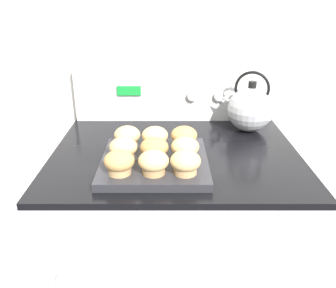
{
  "coord_description": "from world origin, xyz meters",
  "views": [
    {
      "loc": [
        -0.02,
        -0.67,
        1.33
      ],
      "look_at": [
        -0.02,
        0.26,
        0.93
      ],
      "focal_mm": 38.0,
      "sensor_mm": 36.0,
      "label": 1
    }
  ],
  "objects": [
    {
      "name": "control_panel",
      "position": [
        0.0,
        0.61,
        0.99
      ],
      "size": [
        0.72,
        0.07,
        0.2
      ],
      "color": "white",
      "rests_on": "stove_range"
    },
    {
      "name": "muffin_r0_c1",
      "position": [
        -0.06,
        0.13,
        0.94
      ],
      "size": [
        0.08,
        0.08,
        0.06
      ],
      "color": "tan",
      "rests_on": "muffin_pan"
    },
    {
      "name": "muffin_r0_c2",
      "position": [
        0.02,
        0.13,
        0.94
      ],
      "size": [
        0.08,
        0.08,
        0.06
      ],
      "color": "tan",
      "rests_on": "muffin_pan"
    },
    {
      "name": "muffin_pan",
      "position": [
        -0.06,
        0.21,
        0.9
      ],
      "size": [
        0.29,
        0.29,
        0.02
      ],
      "color": "#28282D",
      "rests_on": "stove_range"
    },
    {
      "name": "wall_back",
      "position": [
        0.0,
        0.66,
        1.2
      ],
      "size": [
        8.0,
        0.05,
        2.4
      ],
      "color": "white",
      "rests_on": "ground_plane"
    },
    {
      "name": "stove_range",
      "position": [
        0.0,
        0.33,
        0.44
      ],
      "size": [
        0.74,
        0.65,
        0.89
      ],
      "color": "white",
      "rests_on": "ground_plane"
    },
    {
      "name": "muffin_r1_c0",
      "position": [
        -0.14,
        0.21,
        0.94
      ],
      "size": [
        0.08,
        0.08,
        0.06
      ],
      "color": "tan",
      "rests_on": "muffin_pan"
    },
    {
      "name": "muffin_r0_c0",
      "position": [
        -0.14,
        0.13,
        0.94
      ],
      "size": [
        0.08,
        0.08,
        0.06
      ],
      "color": "tan",
      "rests_on": "muffin_pan"
    },
    {
      "name": "tea_kettle",
      "position": [
        0.25,
        0.48,
        0.97
      ],
      "size": [
        0.19,
        0.15,
        0.21
      ],
      "color": "#ADAFB5",
      "rests_on": "stove_range"
    },
    {
      "name": "muffin_r2_c0",
      "position": [
        -0.14,
        0.3,
        0.94
      ],
      "size": [
        0.08,
        0.08,
        0.06
      ],
      "color": "olive",
      "rests_on": "muffin_pan"
    },
    {
      "name": "muffin_r2_c1",
      "position": [
        -0.06,
        0.3,
        0.94
      ],
      "size": [
        0.08,
        0.08,
        0.06
      ],
      "color": "tan",
      "rests_on": "muffin_pan"
    },
    {
      "name": "muffin_r2_c2",
      "position": [
        0.02,
        0.3,
        0.94
      ],
      "size": [
        0.08,
        0.08,
        0.06
      ],
      "color": "tan",
      "rests_on": "muffin_pan"
    },
    {
      "name": "muffin_r1_c1",
      "position": [
        -0.06,
        0.21,
        0.94
      ],
      "size": [
        0.08,
        0.08,
        0.06
      ],
      "color": "tan",
      "rests_on": "muffin_pan"
    },
    {
      "name": "muffin_r1_c2",
      "position": [
        0.02,
        0.21,
        0.94
      ],
      "size": [
        0.08,
        0.08,
        0.06
      ],
      "color": "tan",
      "rests_on": "muffin_pan"
    }
  ]
}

